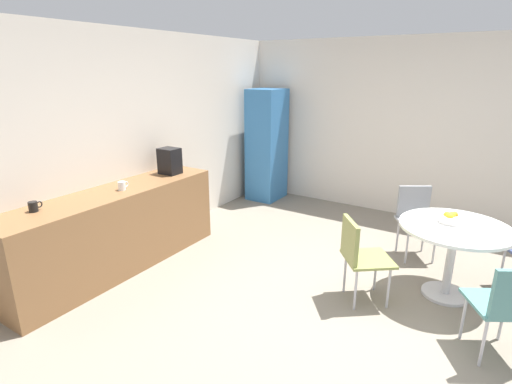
{
  "coord_description": "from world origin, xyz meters",
  "views": [
    {
      "loc": [
        -3.08,
        -0.8,
        2.15
      ],
      "look_at": [
        0.16,
        1.25,
        0.95
      ],
      "focal_mm": 27.64,
      "sensor_mm": 36.0,
      "label": 1
    }
  ],
  "objects_px": {
    "round_table": "(453,241)",
    "chair_teal": "(508,302)",
    "coffee_maker": "(170,161)",
    "chair_gray": "(415,213)",
    "chair_olive": "(359,251)",
    "mug_red": "(166,170)",
    "locker_cabinet": "(267,145)",
    "mug_green": "(34,207)",
    "mug_white": "(122,186)",
    "fruit_bowl": "(451,218)"
  },
  "relations": [
    {
      "from": "chair_olive",
      "to": "mug_green",
      "type": "distance_m",
      "value": 3.03
    },
    {
      "from": "locker_cabinet",
      "to": "mug_red",
      "type": "relative_size",
      "value": 14.27
    },
    {
      "from": "chair_gray",
      "to": "coffee_maker",
      "type": "relative_size",
      "value": 2.59
    },
    {
      "from": "chair_teal",
      "to": "mug_white",
      "type": "bearing_deg",
      "value": 97.1
    },
    {
      "from": "locker_cabinet",
      "to": "chair_gray",
      "type": "xyz_separation_m",
      "value": [
        -0.94,
        -2.61,
        -0.4
      ]
    },
    {
      "from": "mug_red",
      "to": "round_table",
      "type": "bearing_deg",
      "value": -81.22
    },
    {
      "from": "fruit_bowl",
      "to": "mug_green",
      "type": "height_order",
      "value": "mug_green"
    },
    {
      "from": "round_table",
      "to": "mug_red",
      "type": "relative_size",
      "value": 7.84
    },
    {
      "from": "locker_cabinet",
      "to": "mug_white",
      "type": "height_order",
      "value": "locker_cabinet"
    },
    {
      "from": "mug_red",
      "to": "fruit_bowl",
      "type": "bearing_deg",
      "value": -80.07
    },
    {
      "from": "round_table",
      "to": "coffee_maker",
      "type": "relative_size",
      "value": 3.16
    },
    {
      "from": "chair_gray",
      "to": "mug_red",
      "type": "distance_m",
      "value": 3.06
    },
    {
      "from": "locker_cabinet",
      "to": "fruit_bowl",
      "type": "relative_size",
      "value": 8.96
    },
    {
      "from": "mug_green",
      "to": "mug_red",
      "type": "relative_size",
      "value": 1.0
    },
    {
      "from": "chair_teal",
      "to": "coffee_maker",
      "type": "distance_m",
      "value": 3.72
    },
    {
      "from": "locker_cabinet",
      "to": "chair_teal",
      "type": "xyz_separation_m",
      "value": [
        -2.52,
        -3.57,
        -0.4
      ]
    },
    {
      "from": "mug_green",
      "to": "locker_cabinet",
      "type": "bearing_deg",
      "value": -2.77
    },
    {
      "from": "chair_olive",
      "to": "mug_green",
      "type": "relative_size",
      "value": 6.43
    },
    {
      "from": "locker_cabinet",
      "to": "round_table",
      "type": "relative_size",
      "value": 1.82
    },
    {
      "from": "round_table",
      "to": "mug_white",
      "type": "distance_m",
      "value": 3.4
    },
    {
      "from": "mug_white",
      "to": "coffee_maker",
      "type": "height_order",
      "value": "coffee_maker"
    },
    {
      "from": "locker_cabinet",
      "to": "chair_olive",
      "type": "height_order",
      "value": "locker_cabinet"
    },
    {
      "from": "chair_teal",
      "to": "chair_gray",
      "type": "relative_size",
      "value": 1.0
    },
    {
      "from": "chair_gray",
      "to": "chair_olive",
      "type": "bearing_deg",
      "value": 169.89
    },
    {
      "from": "chair_olive",
      "to": "mug_red",
      "type": "xyz_separation_m",
      "value": [
        0.07,
        2.5,
        0.43
      ]
    },
    {
      "from": "mug_green",
      "to": "mug_white",
      "type": "bearing_deg",
      "value": -9.19
    },
    {
      "from": "chair_olive",
      "to": "fruit_bowl",
      "type": "bearing_deg",
      "value": -47.28
    },
    {
      "from": "mug_white",
      "to": "mug_red",
      "type": "xyz_separation_m",
      "value": [
        0.75,
        0.09,
        0.0
      ]
    },
    {
      "from": "mug_white",
      "to": "mug_green",
      "type": "relative_size",
      "value": 1.0
    },
    {
      "from": "mug_white",
      "to": "mug_red",
      "type": "bearing_deg",
      "value": 6.74
    },
    {
      "from": "round_table",
      "to": "chair_teal",
      "type": "height_order",
      "value": "chair_teal"
    },
    {
      "from": "fruit_bowl",
      "to": "mug_green",
      "type": "xyz_separation_m",
      "value": [
        -2.18,
        3.23,
        0.16
      ]
    },
    {
      "from": "locker_cabinet",
      "to": "round_table",
      "type": "bearing_deg",
      "value": -119.04
    },
    {
      "from": "chair_gray",
      "to": "mug_red",
      "type": "xyz_separation_m",
      "value": [
        -1.28,
        2.74,
        0.43
      ]
    },
    {
      "from": "chair_olive",
      "to": "coffee_maker",
      "type": "relative_size",
      "value": 2.59
    },
    {
      "from": "mug_red",
      "to": "coffee_maker",
      "type": "distance_m",
      "value": 0.12
    },
    {
      "from": "round_table",
      "to": "locker_cabinet",
      "type": "bearing_deg",
      "value": 60.96
    },
    {
      "from": "coffee_maker",
      "to": "chair_gray",
      "type": "bearing_deg",
      "value": -65.42
    },
    {
      "from": "mug_red",
      "to": "coffee_maker",
      "type": "height_order",
      "value": "coffee_maker"
    },
    {
      "from": "fruit_bowl",
      "to": "mug_red",
      "type": "distance_m",
      "value": 3.23
    },
    {
      "from": "chair_gray",
      "to": "round_table",
      "type": "bearing_deg",
      "value": -147.97
    },
    {
      "from": "chair_teal",
      "to": "chair_olive",
      "type": "xyz_separation_m",
      "value": [
        0.23,
        1.2,
        0.0
      ]
    },
    {
      "from": "locker_cabinet",
      "to": "round_table",
      "type": "distance_m",
      "value": 3.56
    },
    {
      "from": "fruit_bowl",
      "to": "coffee_maker",
      "type": "relative_size",
      "value": 0.64
    },
    {
      "from": "chair_gray",
      "to": "chair_olive",
      "type": "distance_m",
      "value": 1.37
    },
    {
      "from": "fruit_bowl",
      "to": "locker_cabinet",
      "type": "bearing_deg",
      "value": 61.32
    },
    {
      "from": "locker_cabinet",
      "to": "mug_white",
      "type": "xyz_separation_m",
      "value": [
        -2.97,
        0.04,
        0.03
      ]
    },
    {
      "from": "chair_olive",
      "to": "mug_green",
      "type": "height_order",
      "value": "mug_green"
    },
    {
      "from": "mug_green",
      "to": "coffee_maker",
      "type": "xyz_separation_m",
      "value": [
        1.67,
        -0.09,
        0.11
      ]
    },
    {
      "from": "locker_cabinet",
      "to": "chair_olive",
      "type": "xyz_separation_m",
      "value": [
        -2.29,
        -2.37,
        -0.4
      ]
    }
  ]
}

